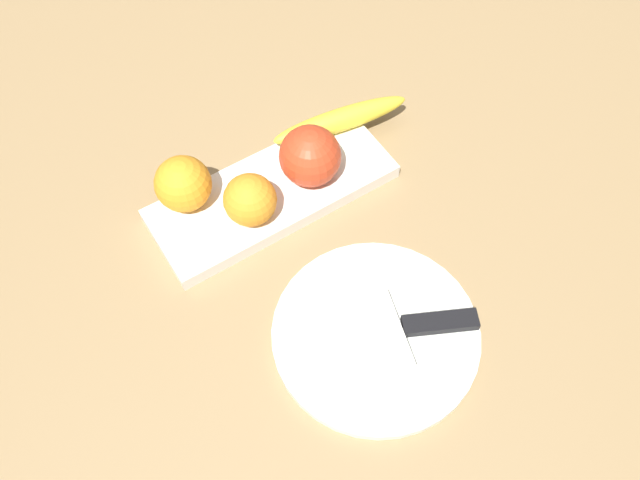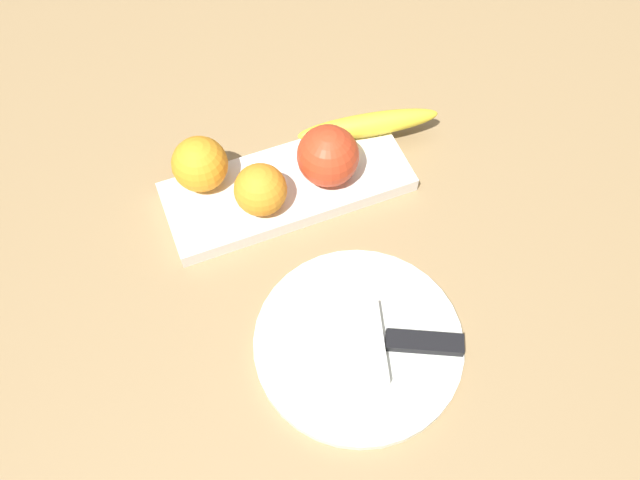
{
  "view_description": "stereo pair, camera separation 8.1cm",
  "coord_description": "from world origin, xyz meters",
  "px_view_note": "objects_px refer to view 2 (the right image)",
  "views": [
    {
      "loc": [
        0.26,
        0.47,
        0.74
      ],
      "look_at": [
        0.03,
        0.12,
        0.05
      ],
      "focal_mm": 37.69,
      "sensor_mm": 36.0,
      "label": 1
    },
    {
      "loc": [
        0.19,
        0.51,
        0.74
      ],
      "look_at": [
        0.03,
        0.12,
        0.05
      ],
      "focal_mm": 37.69,
      "sensor_mm": 36.0,
      "label": 2
    }
  ],
  "objects_px": {
    "banana": "(368,125)",
    "apple": "(328,156)",
    "orange_near_banana": "(200,164)",
    "fruit_tray": "(286,184)",
    "dinner_plate": "(358,343)",
    "knife": "(411,342)",
    "folded_napkin": "(334,347)",
    "orange_near_apple": "(260,190)"
  },
  "relations": [
    {
      "from": "apple",
      "to": "dinner_plate",
      "type": "bearing_deg",
      "value": 76.76
    },
    {
      "from": "banana",
      "to": "dinner_plate",
      "type": "height_order",
      "value": "banana"
    },
    {
      "from": "folded_napkin",
      "to": "knife",
      "type": "bearing_deg",
      "value": 163.23
    },
    {
      "from": "orange_near_apple",
      "to": "banana",
      "type": "bearing_deg",
      "value": -160.84
    },
    {
      "from": "orange_near_apple",
      "to": "dinner_plate",
      "type": "distance_m",
      "value": 0.23
    },
    {
      "from": "orange_near_apple",
      "to": "apple",
      "type": "bearing_deg",
      "value": -171.98
    },
    {
      "from": "knife",
      "to": "fruit_tray",
      "type": "bearing_deg",
      "value": -52.28
    },
    {
      "from": "orange_near_apple",
      "to": "knife",
      "type": "distance_m",
      "value": 0.26
    },
    {
      "from": "knife",
      "to": "orange_near_apple",
      "type": "bearing_deg",
      "value": -41.79
    },
    {
      "from": "fruit_tray",
      "to": "apple",
      "type": "xyz_separation_m",
      "value": [
        -0.05,
        0.01,
        0.05
      ]
    },
    {
      "from": "fruit_tray",
      "to": "banana",
      "type": "relative_size",
      "value": 1.65
    },
    {
      "from": "banana",
      "to": "orange_near_apple",
      "type": "distance_m",
      "value": 0.19
    },
    {
      "from": "banana",
      "to": "dinner_plate",
      "type": "bearing_deg",
      "value": -106.17
    },
    {
      "from": "orange_near_apple",
      "to": "knife",
      "type": "relative_size",
      "value": 0.4
    },
    {
      "from": "fruit_tray",
      "to": "orange_near_apple",
      "type": "relative_size",
      "value": 4.83
    },
    {
      "from": "orange_near_apple",
      "to": "dinner_plate",
      "type": "bearing_deg",
      "value": 101.22
    },
    {
      "from": "banana",
      "to": "knife",
      "type": "relative_size",
      "value": 1.16
    },
    {
      "from": "fruit_tray",
      "to": "apple",
      "type": "distance_m",
      "value": 0.08
    },
    {
      "from": "fruit_tray",
      "to": "dinner_plate",
      "type": "height_order",
      "value": "fruit_tray"
    },
    {
      "from": "apple",
      "to": "knife",
      "type": "relative_size",
      "value": 0.48
    },
    {
      "from": "fruit_tray",
      "to": "folded_napkin",
      "type": "relative_size",
      "value": 2.9
    },
    {
      "from": "orange_near_apple",
      "to": "knife",
      "type": "height_order",
      "value": "orange_near_apple"
    },
    {
      "from": "folded_napkin",
      "to": "fruit_tray",
      "type": "bearing_deg",
      "value": -97.19
    },
    {
      "from": "knife",
      "to": "banana",
      "type": "bearing_deg",
      "value": -78.35
    },
    {
      "from": "dinner_plate",
      "to": "knife",
      "type": "bearing_deg",
      "value": 154.76
    },
    {
      "from": "folded_napkin",
      "to": "apple",
      "type": "bearing_deg",
      "value": -110.26
    },
    {
      "from": "apple",
      "to": "orange_near_apple",
      "type": "distance_m",
      "value": 0.1
    },
    {
      "from": "banana",
      "to": "orange_near_banana",
      "type": "xyz_separation_m",
      "value": [
        0.24,
        -0.0,
        0.02
      ]
    },
    {
      "from": "fruit_tray",
      "to": "banana",
      "type": "xyz_separation_m",
      "value": [
        -0.13,
        -0.03,
        0.03
      ]
    },
    {
      "from": "orange_near_banana",
      "to": "knife",
      "type": "xyz_separation_m",
      "value": [
        -0.16,
        0.31,
        -0.04
      ]
    },
    {
      "from": "banana",
      "to": "dinner_plate",
      "type": "relative_size",
      "value": 0.81
    },
    {
      "from": "banana",
      "to": "apple",
      "type": "bearing_deg",
      "value": -139.53
    },
    {
      "from": "fruit_tray",
      "to": "dinner_plate",
      "type": "relative_size",
      "value": 1.33
    },
    {
      "from": "orange_near_apple",
      "to": "dinner_plate",
      "type": "relative_size",
      "value": 0.27
    },
    {
      "from": "fruit_tray",
      "to": "orange_near_apple",
      "type": "height_order",
      "value": "orange_near_apple"
    },
    {
      "from": "apple",
      "to": "orange_near_banana",
      "type": "xyz_separation_m",
      "value": [
        0.16,
        -0.05,
        -0.0
      ]
    },
    {
      "from": "fruit_tray",
      "to": "dinner_plate",
      "type": "xyz_separation_m",
      "value": [
        0.0,
        0.24,
        -0.0
      ]
    },
    {
      "from": "orange_near_apple",
      "to": "orange_near_banana",
      "type": "relative_size",
      "value": 0.93
    },
    {
      "from": "fruit_tray",
      "to": "banana",
      "type": "distance_m",
      "value": 0.14
    },
    {
      "from": "apple",
      "to": "folded_napkin",
      "type": "height_order",
      "value": "apple"
    },
    {
      "from": "dinner_plate",
      "to": "knife",
      "type": "relative_size",
      "value": 1.44
    },
    {
      "from": "orange_near_banana",
      "to": "dinner_plate",
      "type": "distance_m",
      "value": 0.3
    }
  ]
}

